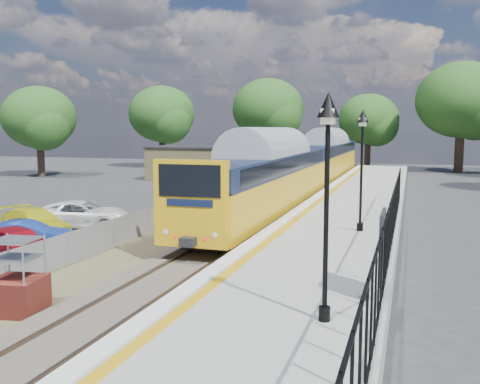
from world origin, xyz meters
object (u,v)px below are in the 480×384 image
at_px(speed_sign, 162,202).
at_px(car_blue, 26,236).
at_px(car_yellow, 35,222).
at_px(train, 305,163).
at_px(victorian_lamp_north, 362,141).
at_px(car_white, 82,214).
at_px(brick_plinth, 16,278).
at_px(car_red, 18,244).
at_px(victorian_lamp_south, 327,154).

height_order(speed_sign, car_blue, speed_sign).
relative_size(car_blue, car_yellow, 0.86).
distance_m(train, speed_sign, 17.66).
xyz_separation_m(victorian_lamp_north, car_white, (-13.29, 1.40, -3.65)).
xyz_separation_m(train, car_white, (-7.99, -15.06, -1.69)).
relative_size(train, car_white, 8.70).
distance_m(victorian_lamp_north, train, 17.40).
xyz_separation_m(victorian_lamp_north, brick_plinth, (-7.80, -9.53, -3.33)).
bearing_deg(speed_sign, victorian_lamp_north, -6.60).
xyz_separation_m(victorian_lamp_north, car_yellow, (-14.18, -0.85, -3.69)).
bearing_deg(car_white, car_blue, 171.52).
bearing_deg(car_red, victorian_lamp_north, -42.23).
relative_size(brick_plinth, car_blue, 0.56).
relative_size(victorian_lamp_south, victorian_lamp_north, 1.00).
bearing_deg(victorian_lamp_north, car_white, 173.98).
height_order(victorian_lamp_north, car_yellow, victorian_lamp_north).
height_order(victorian_lamp_south, car_blue, victorian_lamp_south).
xyz_separation_m(speed_sign, car_yellow, (-6.38, 0.16, -1.21)).
bearing_deg(victorian_lamp_south, brick_plinth, 176.63).
relative_size(speed_sign, car_blue, 0.74).
bearing_deg(speed_sign, car_yellow, 164.57).
bearing_deg(victorian_lamp_south, car_red, 157.10).
bearing_deg(speed_sign, car_blue, -166.66).
bearing_deg(car_blue, car_red, -173.03).
bearing_deg(car_red, speed_sign, -19.09).
bearing_deg(train, speed_sign, -98.14).
bearing_deg(car_red, car_white, 39.13).
xyz_separation_m(victorian_lamp_north, train, (-5.30, 16.46, -1.96)).
bearing_deg(car_red, brick_plinth, -115.56).
relative_size(victorian_lamp_north, train, 0.11).
bearing_deg(car_yellow, brick_plinth, -119.94).
bearing_deg(speed_sign, train, 67.86).
xyz_separation_m(victorian_lamp_south, car_red, (-11.79, 4.98, -3.65)).
bearing_deg(victorian_lamp_south, car_yellow, 147.55).
relative_size(car_red, car_blue, 1.05).
bearing_deg(car_yellow, car_white, 2.03).
bearing_deg(train, victorian_lamp_south, -78.26).
bearing_deg(victorian_lamp_south, car_white, 139.79).
distance_m(victorian_lamp_north, brick_plinth, 12.76).
bearing_deg(car_white, victorian_lamp_south, -147.74).
distance_m(victorian_lamp_south, speed_sign, 12.28).
distance_m(car_red, car_blue, 1.82).
distance_m(victorian_lamp_south, car_blue, 14.77).
distance_m(victorian_lamp_south, train, 27.09).
bearing_deg(speed_sign, car_white, 142.24).
height_order(car_blue, car_white, car_white).
distance_m(brick_plinth, car_yellow, 10.78).
bearing_deg(car_red, car_blue, 54.74).
height_order(train, car_white, train).
bearing_deg(car_yellow, train, -3.45).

